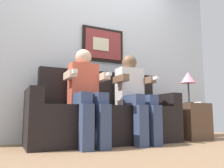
{
  "coord_description": "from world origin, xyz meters",
  "views": [
    {
      "loc": [
        -1.15,
        -2.26,
        0.35
      ],
      "look_at": [
        0.0,
        0.15,
        0.7
      ],
      "focal_mm": 36.97,
      "sensor_mm": 36.0,
      "label": 1
    }
  ],
  "objects_px": {
    "couch": "(106,117)",
    "person_on_right": "(135,93)",
    "person_on_left": "(86,91)",
    "table_lamp": "(188,79)",
    "side_table_right": "(191,121)",
    "spare_remote_on_table": "(198,103)"
  },
  "relations": [
    {
      "from": "person_on_right",
      "to": "side_table_right",
      "type": "relative_size",
      "value": 2.22
    },
    {
      "from": "couch",
      "to": "table_lamp",
      "type": "bearing_deg",
      "value": -3.08
    },
    {
      "from": "table_lamp",
      "to": "spare_remote_on_table",
      "type": "distance_m",
      "value": 0.38
    },
    {
      "from": "side_table_right",
      "to": "spare_remote_on_table",
      "type": "xyz_separation_m",
      "value": [
        0.04,
        -0.11,
        0.26
      ]
    },
    {
      "from": "person_on_right",
      "to": "person_on_left",
      "type": "bearing_deg",
      "value": -179.96
    },
    {
      "from": "person_on_left",
      "to": "table_lamp",
      "type": "bearing_deg",
      "value": 3.54
    },
    {
      "from": "couch",
      "to": "spare_remote_on_table",
      "type": "relative_size",
      "value": 14.18
    },
    {
      "from": "couch",
      "to": "side_table_right",
      "type": "distance_m",
      "value": 1.28
    },
    {
      "from": "couch",
      "to": "person_on_left",
      "type": "bearing_deg",
      "value": -151.71
    },
    {
      "from": "couch",
      "to": "person_on_left",
      "type": "xyz_separation_m",
      "value": [
        -0.31,
        -0.17,
        0.29
      ]
    },
    {
      "from": "person_on_left",
      "to": "spare_remote_on_table",
      "type": "relative_size",
      "value": 8.54
    },
    {
      "from": "person_on_left",
      "to": "table_lamp",
      "type": "distance_m",
      "value": 1.61
    },
    {
      "from": "couch",
      "to": "person_on_left",
      "type": "distance_m",
      "value": 0.46
    },
    {
      "from": "side_table_right",
      "to": "spare_remote_on_table",
      "type": "bearing_deg",
      "value": -70.69
    },
    {
      "from": "couch",
      "to": "person_on_right",
      "type": "bearing_deg",
      "value": -28.19
    },
    {
      "from": "person_on_left",
      "to": "side_table_right",
      "type": "xyz_separation_m",
      "value": [
        1.58,
        0.06,
        -0.36
      ]
    },
    {
      "from": "person_on_left",
      "to": "side_table_right",
      "type": "distance_m",
      "value": 1.62
    },
    {
      "from": "person_on_right",
      "to": "spare_remote_on_table",
      "type": "xyz_separation_m",
      "value": [
        1.0,
        -0.05,
        -0.1
      ]
    },
    {
      "from": "side_table_right",
      "to": "person_on_left",
      "type": "bearing_deg",
      "value": -177.77
    },
    {
      "from": "person_on_left",
      "to": "person_on_right",
      "type": "xyz_separation_m",
      "value": [
        0.62,
        0.0,
        -0.0
      ]
    },
    {
      "from": "person_on_right",
      "to": "spare_remote_on_table",
      "type": "bearing_deg",
      "value": -2.61
    },
    {
      "from": "person_on_left",
      "to": "table_lamp",
      "type": "relative_size",
      "value": 2.41
    }
  ]
}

